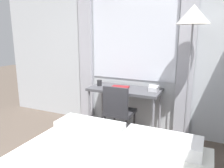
% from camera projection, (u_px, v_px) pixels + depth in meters
% --- Properties ---
extents(wall_back_with_window, '(4.88, 0.13, 2.70)m').
position_uv_depth(wall_back_with_window, '(123.00, 48.00, 3.58)').
color(wall_back_with_window, silver).
rests_on(wall_back_with_window, ground_plane).
extents(desk, '(1.10, 0.52, 0.76)m').
position_uv_depth(desk, '(125.00, 93.00, 3.37)').
color(desk, '#4C4C51').
rests_on(desk, ground_plane).
extents(desk_chair, '(0.40, 0.40, 0.86)m').
position_uv_depth(desk_chair, '(118.00, 110.00, 3.20)').
color(desk_chair, '#333338').
rests_on(desk_chair, ground_plane).
extents(standing_lamp, '(0.41, 0.41, 1.93)m').
position_uv_depth(standing_lamp, '(193.00, 26.00, 2.73)').
color(standing_lamp, '#4C4C51').
rests_on(standing_lamp, ground_plane).
extents(telephone, '(0.14, 0.16, 0.09)m').
position_uv_depth(telephone, '(154.00, 88.00, 3.20)').
color(telephone, silver).
rests_on(telephone, desk).
extents(book, '(0.29, 0.24, 0.02)m').
position_uv_depth(book, '(120.00, 87.00, 3.36)').
color(book, maroon).
rests_on(book, desk).
extents(mug, '(0.08, 0.08, 0.09)m').
position_uv_depth(mug, '(99.00, 83.00, 3.51)').
color(mug, '#262628').
rests_on(mug, desk).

